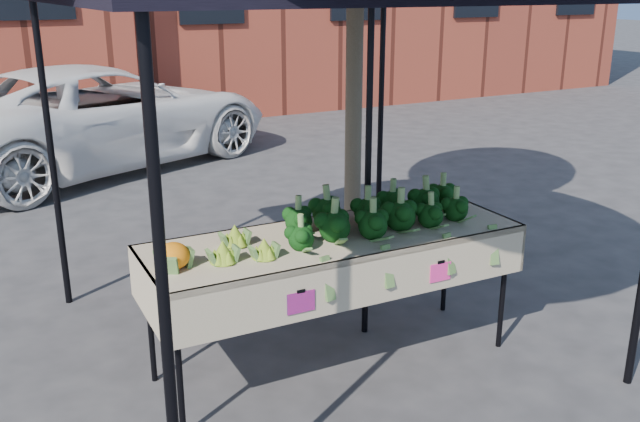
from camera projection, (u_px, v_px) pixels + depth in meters
The scene contains 7 objects.
ground at pixel (308, 362), 4.63m from camera, with size 90.00×90.00×0.00m, color #2D2D2F.
table at pixel (335, 300), 4.48m from camera, with size 2.42×0.86×0.90m.
canopy at pixel (316, 149), 4.53m from camera, with size 3.16×3.16×2.74m, color black, non-canonical shape.
broccoli_heap at pixel (377, 208), 4.48m from camera, with size 1.45×0.55×0.23m, color #0B350E.
romanesco_cluster at pixel (236, 240), 4.00m from camera, with size 0.41×0.45×0.18m, color #9BB835.
cauliflower_pair at pixel (173, 255), 3.80m from camera, with size 0.18×0.18×0.16m, color orange.
street_tree at pixel (355, 24), 5.70m from camera, with size 2.12×2.12×4.17m, color #1E4C14, non-canonical shape.
Camera 1 is at (-1.88, -3.64, 2.38)m, focal length 39.07 mm.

